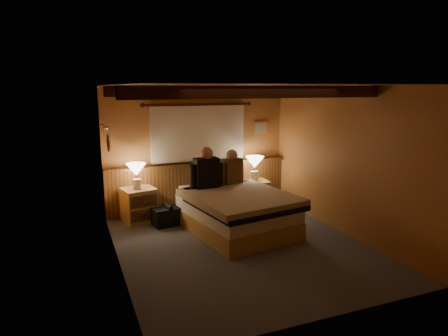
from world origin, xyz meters
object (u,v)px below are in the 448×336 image
nightstand_right (255,195)px  lamp_left (136,171)px  bed (237,211)px  nightstand_left (139,205)px  person_right (232,169)px  lamp_right (255,164)px  person_left (206,171)px  duffel_bag (168,216)px

nightstand_right → lamp_left: bearing=-178.0°
lamp_left → bed: bearing=-36.7°
nightstand_left → lamp_left: bearing=-154.9°
nightstand_left → person_right: size_ratio=0.99×
bed → lamp_right: lamp_right is taller
lamp_left → lamp_right: (2.30, -0.00, -0.03)m
lamp_left → lamp_right: size_ratio=0.96×
person_left → lamp_left: bearing=152.3°
person_left → person_right: (0.53, 0.12, -0.04)m
bed → person_right: person_right is taller
nightstand_left → lamp_right: (2.27, -0.02, 0.60)m
nightstand_left → nightstand_right: bearing=-13.8°
lamp_left → person_left: person_left is taller
lamp_right → bed: bearing=-128.1°
lamp_left → person_left: bearing=-25.7°
bed → nightstand_left: bearing=133.2°
nightstand_left → lamp_right: lamp_right is taller
bed → lamp_left: size_ratio=4.66×
nightstand_left → duffel_bag: size_ratio=1.14×
duffel_bag → nightstand_left: bearing=128.9°
bed → nightstand_right: 1.33m
person_left → lamp_right: bearing=22.4°
person_left → bed: bearing=-60.1°
bed → nightstand_right: bed is taller
nightstand_right → bed: bearing=-126.0°
nightstand_right → person_right: bearing=-147.7°
bed → nightstand_left: (-1.42, 1.10, -0.04)m
bed → nightstand_left: bed is taller
nightstand_left → lamp_left: size_ratio=1.40×
lamp_left → duffel_bag: bearing=-38.5°
bed → duffel_bag: bearing=135.2°
lamp_left → duffel_bag: 0.96m
person_right → lamp_left: bearing=149.4°
duffel_bag → nightstand_right: bearing=0.6°
person_left → duffel_bag: size_ratio=1.32×
duffel_bag → person_right: bearing=-11.5°
lamp_right → person_left: (-1.19, -0.54, 0.05)m
lamp_left → person_right: (1.64, -0.41, -0.01)m
bed → nightstand_left: 1.80m
nightstand_right → person_right: person_right is taller
nightstand_right → lamp_right: lamp_right is taller
person_right → nightstand_right: bearing=12.6°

